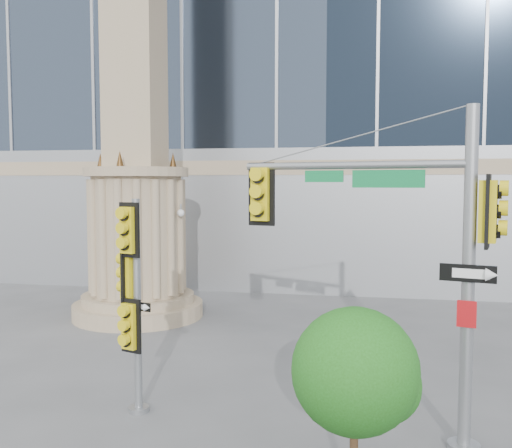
# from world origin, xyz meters

# --- Properties ---
(monument) EXTENTS (4.40, 4.40, 16.60)m
(monument) POSITION_xyz_m (-6.00, 9.00, 5.52)
(monument) COLOR tan
(monument) RESTS_ON ground
(main_signal_pole) EXTENTS (4.49, 1.50, 5.90)m
(main_signal_pole) POSITION_xyz_m (2.30, 1.12, 3.66)
(main_signal_pole) COLOR slate
(main_signal_pole) RESTS_ON ground
(secondary_signal_pole) EXTENTS (0.74, 0.69, 4.29)m
(secondary_signal_pole) POSITION_xyz_m (-2.89, 1.27, 2.52)
(secondary_signal_pole) COLOR slate
(secondary_signal_pole) RESTS_ON ground
(street_tree) EXTENTS (1.84, 1.80, 2.87)m
(street_tree) POSITION_xyz_m (1.53, -1.20, 1.89)
(street_tree) COLOR tan
(street_tree) RESTS_ON ground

